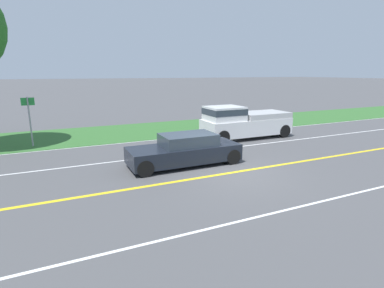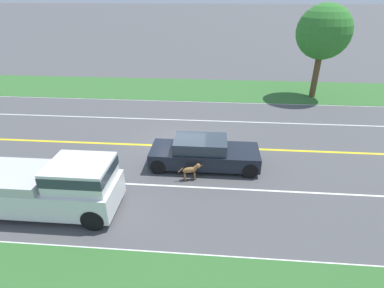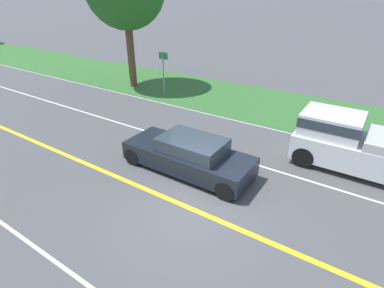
{
  "view_description": "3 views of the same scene",
  "coord_description": "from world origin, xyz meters",
  "px_view_note": "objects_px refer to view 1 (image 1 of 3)",
  "views": [
    {
      "loc": [
        -9.6,
        6.19,
        3.89
      ],
      "look_at": [
        2.2,
        0.73,
        0.77
      ],
      "focal_mm": 28.0,
      "sensor_mm": 36.0,
      "label": 1
    },
    {
      "loc": [
        13.43,
        1.71,
        7.05
      ],
      "look_at": [
        1.95,
        0.75,
        1.16
      ],
      "focal_mm": 28.0,
      "sensor_mm": 36.0,
      "label": 2
    },
    {
      "loc": [
        -5.99,
        -3.96,
        5.99
      ],
      "look_at": [
        1.63,
        1.03,
        1.22
      ],
      "focal_mm": 28.0,
      "sensor_mm": 36.0,
      "label": 3
    }
  ],
  "objects_px": {
    "dog": "(184,147)",
    "street_sign": "(29,116)",
    "ego_car": "(185,150)",
    "pickup_truck": "(243,122)"
  },
  "relations": [
    {
      "from": "dog",
      "to": "street_sign",
      "type": "distance_m",
      "value": 8.52
    },
    {
      "from": "ego_car",
      "to": "dog",
      "type": "bearing_deg",
      "value": -20.83
    },
    {
      "from": "ego_car",
      "to": "pickup_truck",
      "type": "bearing_deg",
      "value": -56.92
    },
    {
      "from": "street_sign",
      "to": "pickup_truck",
      "type": "bearing_deg",
      "value": -104.57
    },
    {
      "from": "ego_car",
      "to": "dog",
      "type": "xyz_separation_m",
      "value": [
        1.16,
        -0.44,
        -0.17
      ]
    },
    {
      "from": "pickup_truck",
      "to": "street_sign",
      "type": "bearing_deg",
      "value": 75.43
    },
    {
      "from": "ego_car",
      "to": "street_sign",
      "type": "xyz_separation_m",
      "value": [
        6.45,
        6.14,
        1.03
      ]
    },
    {
      "from": "ego_car",
      "to": "pickup_truck",
      "type": "relative_size",
      "value": 0.88
    },
    {
      "from": "dog",
      "to": "pickup_truck",
      "type": "distance_m",
      "value": 5.43
    },
    {
      "from": "ego_car",
      "to": "dog",
      "type": "height_order",
      "value": "ego_car"
    }
  ]
}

